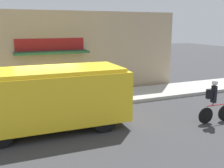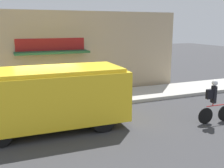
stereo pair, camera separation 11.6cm
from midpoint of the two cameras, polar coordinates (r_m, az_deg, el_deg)
The scene contains 6 objects.
ground_plane at distance 11.36m, azimuth -13.20°, elevation -6.37°, with size 70.00×70.00×0.00m, color #38383A.
sidewalk at distance 12.48m, azimuth -14.11°, elevation -4.28°, with size 28.00×2.42×0.17m.
storefront at distance 13.58m, azimuth -15.45°, elevation 6.09°, with size 15.69×1.04×4.37m.
school_bus at distance 9.51m, azimuth -11.92°, elevation -2.75°, with size 5.48×2.77×2.18m.
cyclist at distance 10.58m, azimuth 21.60°, elevation -3.62°, with size 1.54×0.22×1.67m.
trash_bin at distance 12.52m, azimuth -13.77°, elevation -1.51°, with size 0.63×0.63×0.96m.
Camera 2 is at (-1.49, -10.68, 3.63)m, focal length 42.00 mm.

